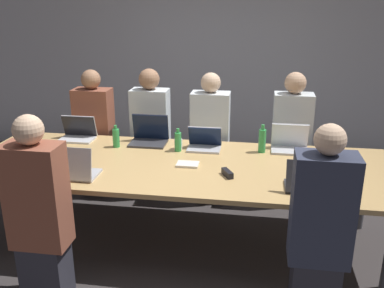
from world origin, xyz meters
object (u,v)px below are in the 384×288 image
bottle_far_center (178,141)px  person_near_left (39,215)px  laptop_far_right (290,143)px  laptop_far_left (78,133)px  person_near_right (320,229)px  cup_far_right (322,150)px  laptop_far_midleft (149,135)px  bottle_far_midleft (116,138)px  laptop_near_right (308,182)px  bottle_far_right (262,140)px  person_far_right (291,141)px  person_far_left (95,135)px  person_far_midleft (151,135)px  cup_far_center (178,144)px  person_far_center (210,141)px  stapler (227,173)px  laptop_far_center (204,142)px  laptop_near_left (73,169)px

bottle_far_center → person_near_left: size_ratio=0.16×
laptop_far_right → laptop_far_left: size_ratio=0.99×
person_near_right → cup_far_right: bearing=-97.1°
laptop_far_right → person_near_right: (0.13, -1.34, -0.15)m
laptop_far_midleft → laptop_far_left: (-0.75, -0.01, -0.01)m
bottle_far_midleft → laptop_far_midleft: bearing=32.1°
laptop_near_right → person_near_right: (0.05, -0.43, -0.15)m
bottle_far_right → person_far_right: bearing=60.9°
laptop_far_midleft → person_far_left: size_ratio=0.26×
bottle_far_center → person_far_midleft: bearing=124.2°
cup_far_center → laptop_far_left: laptop_far_left is taller
person_far_midleft → person_near_right: (1.60, -1.77, -0.02)m
person_far_center → laptop_far_midleft: size_ratio=3.90×
stapler → bottle_far_midleft: bearing=125.5°
laptop_far_center → stapler: (0.27, -0.63, -0.04)m
laptop_near_left → laptop_near_right: bearing=-178.7°
cup_far_right → laptop_far_center: (-1.10, -0.05, 0.03)m
cup_far_center → person_near_right: 1.69m
person_far_center → laptop_near_right: size_ratio=4.21×
cup_far_right → laptop_near_left: bearing=-156.1°
person_far_left → cup_far_right: bearing=-9.7°
cup_far_right → bottle_far_center: (-1.33, -0.14, 0.06)m
person_far_left → laptop_far_center: bearing=-19.4°
person_far_center → laptop_far_right: bearing=-24.9°
person_far_right → person_near_right: 1.79m
bottle_far_center → person_far_left: bearing=152.2°
person_far_left → laptop_far_midleft: bearing=-26.1°
person_far_right → laptop_far_left: bearing=-168.3°
bottle_far_right → stapler: bottle_far_right is taller
cup_far_center → person_near_left: size_ratio=0.07×
cup_far_center → laptop_far_left: size_ratio=0.29×
laptop_far_right → laptop_near_right: size_ratio=1.03×
person_far_right → person_near_right: bearing=-87.3°
person_near_right → stapler: size_ratio=9.23×
cup_far_center → person_far_left: 1.15m
laptop_far_center → laptop_near_left: 1.28m
person_far_right → person_far_center: person_far_right is taller
cup_far_right → bottle_far_midleft: bearing=-176.4°
person_far_right → cup_far_center: 1.25m
person_near_left → stapler: bearing=-150.4°
stapler → person_far_right: bearing=35.3°
laptop_far_right → bottle_far_center: (-1.04, -0.19, 0.02)m
person_far_center → person_far_midleft: size_ratio=0.99×
laptop_near_left → person_far_left: bearing=-75.9°
laptop_far_midleft → person_near_left: 1.52m
laptop_far_left → person_far_left: 0.38m
cup_far_right → person_far_center: size_ratio=0.06×
cup_far_center → bottle_far_center: bearing=-82.8°
person_far_center → person_near_left: bearing=-118.9°
person_far_center → person_far_midleft: (-0.66, 0.05, 0.01)m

